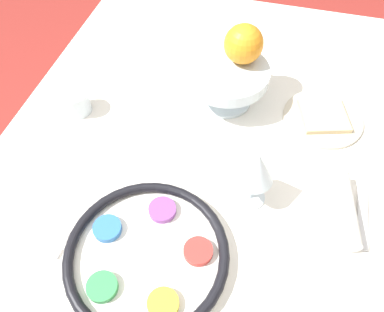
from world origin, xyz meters
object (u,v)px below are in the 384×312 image
Objects in this scene: napkin_roll at (344,209)px; seder_plate at (147,254)px; bread_plate at (323,117)px; fruit_stand at (227,77)px; cup_near at (76,102)px; orange_fruit at (244,44)px; wine_glass at (256,169)px.

seder_plate is at bearing 118.08° from napkin_roll.
fruit_stand is at bearing 88.82° from bread_plate.
seder_plate is 1.53× the size of fruit_stand.
cup_near is (-0.13, 0.34, -0.05)m from fruit_stand.
orange_fruit is 0.42m from cup_near.
wine_glass reaches higher than napkin_roll.
bread_plate is 1.14× the size of napkin_roll.
fruit_stand is 1.05× the size of bread_plate.
cup_near is (0.32, 0.29, 0.01)m from seder_plate.
orange_fruit reaches higher than cup_near.
fruit_stand is 1.20× the size of napkin_roll.
bread_plate is (0.26, -0.14, -0.10)m from wine_glass.
wine_glass is 0.32m from orange_fruit.
wine_glass is 0.29m from fruit_stand.
fruit_stand is (0.45, -0.05, 0.06)m from seder_plate.
fruit_stand is at bearing 48.44° from napkin_roll.
seder_plate is 0.26m from wine_glass.
napkin_roll is (-0.26, -0.29, -0.05)m from fruit_stand.
seder_plate is at bearing 170.66° from orange_fruit.
orange_fruit reaches higher than bread_plate.
napkin_roll is (0.19, -0.35, 0.01)m from seder_plate.
napkin_roll is at bearing -61.92° from seder_plate.
fruit_stand is at bearing 21.98° from wine_glass.
orange_fruit is 0.26m from bread_plate.
cup_near is (0.13, 0.64, 0.01)m from napkin_roll.
napkin_roll is (0.01, -0.19, -0.08)m from wine_glass.
orange_fruit is 0.48× the size of bread_plate.
bread_plate is at bearing -91.18° from fruit_stand.
cup_near is (-0.17, 0.37, -0.12)m from orange_fruit.
fruit_stand reaches higher than cup_near.
cup_near is at bearing 72.68° from wine_glass.
wine_glass reaches higher than fruit_stand.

